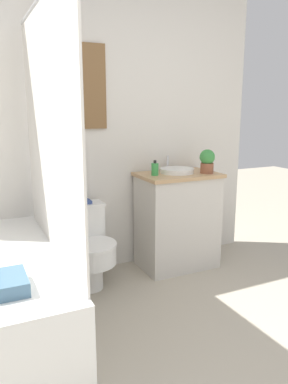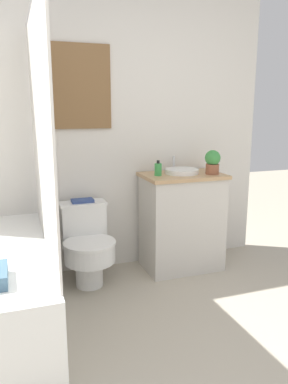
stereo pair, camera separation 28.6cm
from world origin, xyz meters
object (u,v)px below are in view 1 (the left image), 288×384
potted_plant (207,161)px  book_on_tank (80,202)px  sink (177,170)px  toilet (86,246)px  soap_bottle (155,169)px

potted_plant → book_on_tank: bearing=169.4°
sink → book_on_tank: 0.87m
potted_plant → book_on_tank: 1.13m
toilet → sink: size_ratio=1.96×
toilet → sink: sink is taller
sink → potted_plant: bearing=-27.1°
toilet → soap_bottle: bearing=2.2°
soap_bottle → book_on_tank: bearing=169.4°
toilet → sink: bearing=3.7°
toilet → book_on_tank: book_on_tank is taller
sink → book_on_tank: bearing=174.4°
sink → toilet: bearing=-176.3°
soap_bottle → book_on_tank: 0.67m
toilet → book_on_tank: 0.35m
soap_bottle → book_on_tank: size_ratio=0.72×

